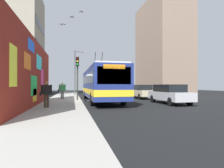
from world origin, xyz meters
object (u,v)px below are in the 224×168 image
Objects in this scene: parked_car_champagne at (141,91)px; parked_car_black at (126,90)px; parked_car_silver at (169,94)px; city_bus at (101,83)px; pedestrian_near_wall at (46,92)px; traffic_light at (77,71)px; street_lamp at (76,69)px; parked_car_dark_gray at (117,89)px; pedestrian_midblock at (62,89)px.

parked_car_champagne is 1.04× the size of parked_car_black.
parked_car_black is at bearing -0.00° from parked_car_silver.
city_bus is 2.55× the size of parked_car_black.
pedestrian_near_wall is 6.05m from traffic_light.
traffic_light is 10.24m from street_lamp.
city_bus is at bearing -168.79° from street_lamp.
parked_car_silver is 15.76m from street_lamp.
traffic_light reaches higher than parked_car_silver.
parked_car_black and parked_car_dark_gray have the same top height.
street_lamp is (10.18, -0.11, 1.01)m from traffic_light.
parked_car_champagne is (3.01, -5.20, -0.89)m from city_bus.
pedestrian_near_wall is at bearing 159.49° from traffic_light.
city_bus is 2.46× the size of parked_car_champagne.
pedestrian_midblock is 0.42× the size of traffic_light.
parked_car_silver is 0.73× the size of street_lamp.
parked_car_black is 2.87× the size of pedestrian_near_wall.
parked_car_black is 0.71× the size of street_lamp.
city_bus is 7.31× the size of pedestrian_near_wall.
traffic_light reaches higher than parked_car_dark_gray.
parked_car_silver is at bearing -78.32° from pedestrian_near_wall.
parked_car_silver is 10.21m from pedestrian_midblock.
parked_car_dark_gray is 2.94× the size of pedestrian_near_wall.
street_lamp is (-4.67, 7.24, 3.02)m from parked_car_dark_gray.
city_bus is 2.93× the size of traffic_light.
traffic_light is (-14.86, 7.35, 2.02)m from parked_car_dark_gray.
parked_car_black is 5.80m from parked_car_dark_gray.
parked_car_black is 11.84m from traffic_light.
pedestrian_midblock is at bearing 97.68° from parked_car_champagne.
parked_car_champagne is 1.01× the size of parked_car_dark_gray.
pedestrian_midblock is 0.26× the size of street_lamp.
pedestrian_midblock is 1.04× the size of pedestrian_near_wall.
traffic_light is (-1.70, -1.44, 1.73)m from pedestrian_midblock.
parked_car_dark_gray is (14.97, -5.20, -0.89)m from city_bus.
city_bus is at bearing 160.85° from parked_car_dark_gray.
parked_car_dark_gray is at bearing -26.32° from traffic_light.
parked_car_black is at bearing -50.10° from pedestrian_midblock.
parked_car_black is 2.76× the size of pedestrian_midblock.
city_bus is 6.78m from pedestrian_near_wall.
street_lamp reaches higher than pedestrian_near_wall.
parked_car_champagne and parked_car_dark_gray have the same top height.
pedestrian_near_wall is 0.25× the size of street_lamp.
pedestrian_near_wall is (-5.30, 4.18, -0.64)m from city_bus.
parked_car_dark_gray is 22.34m from pedestrian_near_wall.
city_bus is at bearing -116.87° from pedestrian_midblock.
city_bus reaches higher than pedestrian_near_wall.
city_bus reaches higher than parked_car_black.
street_lamp is at bearing -0.61° from traffic_light.
city_bus is 1.82× the size of street_lamp.
parked_car_dark_gray is at bearing -24.82° from pedestrian_near_wall.
city_bus is 4.07m from pedestrian_midblock.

